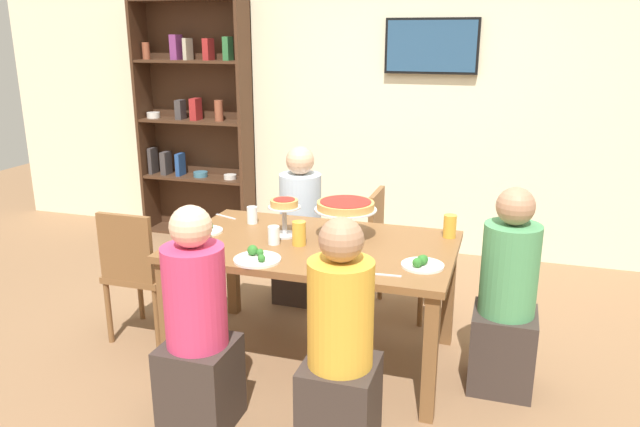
{
  "coord_description": "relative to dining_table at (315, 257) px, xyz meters",
  "views": [
    {
      "loc": [
        1.03,
        -3.17,
        1.9
      ],
      "look_at": [
        0.0,
        0.1,
        0.89
      ],
      "focal_mm": 34.21,
      "sensor_mm": 36.0,
      "label": 1
    }
  ],
  "objects": [
    {
      "name": "bookshelf",
      "position": [
        -1.86,
        2.02,
        0.47
      ],
      "size": [
        1.1,
        0.3,
        2.21
      ],
      "color": "#422819",
      "rests_on": "ground_plane"
    },
    {
      "name": "diner_near_left",
      "position": [
        -0.34,
        -0.8,
        -0.16
      ],
      "size": [
        0.34,
        0.34,
        1.15
      ],
      "rotation": [
        0.0,
        0.0,
        1.57
      ],
      "color": "#382D28",
      "rests_on": "ground_plane"
    },
    {
      "name": "diner_near_right",
      "position": [
        0.37,
        -0.77,
        -0.16
      ],
      "size": [
        0.34,
        0.34,
        1.15
      ],
      "rotation": [
        0.0,
        0.0,
        1.57
      ],
      "color": "#382D28",
      "rests_on": "ground_plane"
    },
    {
      "name": "ground_plane",
      "position": [
        0.0,
        0.0,
        -0.65
      ],
      "size": [
        12.0,
        12.0,
        0.0
      ],
      "primitive_type": "plane",
      "color": "#846042"
    },
    {
      "name": "cutlery_fork_near",
      "position": [
        0.48,
        -0.36,
        0.09
      ],
      "size": [
        0.18,
        0.03,
        0.0
      ],
      "primitive_type": "cube",
      "rotation": [
        0.0,
        0.0,
        0.07
      ],
      "color": "silver",
      "rests_on": "dining_table"
    },
    {
      "name": "diner_far_left",
      "position": [
        -0.37,
        0.8,
        -0.16
      ],
      "size": [
        0.34,
        0.34,
        1.15
      ],
      "rotation": [
        0.0,
        0.0,
        -1.57
      ],
      "color": "#382D28",
      "rests_on": "ground_plane"
    },
    {
      "name": "beer_glass_amber_tall",
      "position": [
        0.73,
        0.34,
        0.16
      ],
      "size": [
        0.08,
        0.08,
        0.14
      ],
      "primitive_type": "cylinder",
      "color": "gold",
      "rests_on": "dining_table"
    },
    {
      "name": "diner_head_east",
      "position": [
        1.09,
        0.01,
        -0.16
      ],
      "size": [
        0.34,
        0.34,
        1.15
      ],
      "rotation": [
        0.0,
        0.0,
        3.14
      ],
      "color": "#382D28",
      "rests_on": "ground_plane"
    },
    {
      "name": "salad_plate_far_diner",
      "position": [
        -0.71,
        -0.0,
        0.1
      ],
      "size": [
        0.21,
        0.21,
        0.07
      ],
      "color": "white",
      "rests_on": "dining_table"
    },
    {
      "name": "chair_far_right",
      "position": [
        0.3,
        0.79,
        -0.17
      ],
      "size": [
        0.4,
        0.4,
        0.87
      ],
      "rotation": [
        0.0,
        0.0,
        -1.57
      ],
      "color": "brown",
      "rests_on": "ground_plane"
    },
    {
      "name": "rear_partition",
      "position": [
        0.0,
        2.2,
        0.75
      ],
      "size": [
        8.0,
        0.12,
        2.8
      ],
      "primitive_type": "cube",
      "color": "beige",
      "rests_on": "ground_plane"
    },
    {
      "name": "salad_plate_spare",
      "position": [
        -0.21,
        -0.36,
        0.1
      ],
      "size": [
        0.25,
        0.25,
        0.07
      ],
      "color": "white",
      "rests_on": "dining_table"
    },
    {
      "name": "beer_glass_amber_short",
      "position": [
        -0.62,
        -0.2,
        0.17
      ],
      "size": [
        0.07,
        0.07,
        0.17
      ],
      "primitive_type": "cylinder",
      "color": "gold",
      "rests_on": "dining_table"
    },
    {
      "name": "cutlery_knife_near",
      "position": [
        -0.73,
        0.32,
        0.09
      ],
      "size": [
        0.17,
        0.08,
        0.0
      ],
      "primitive_type": "cube",
      "rotation": [
        0.0,
        0.0,
        2.77
      ],
      "color": "silver",
      "rests_on": "dining_table"
    },
    {
      "name": "salad_plate_near_diner",
      "position": [
        0.65,
        -0.19,
        0.11
      ],
      "size": [
        0.22,
        0.22,
        0.07
      ],
      "color": "white",
      "rests_on": "dining_table"
    },
    {
      "name": "television",
      "position": [
        0.34,
        2.11,
        1.15
      ],
      "size": [
        0.78,
        0.05,
        0.45
      ],
      "color": "black"
    },
    {
      "name": "beer_glass_amber_spare",
      "position": [
        -0.08,
        -0.06,
        0.16
      ],
      "size": [
        0.08,
        0.08,
        0.14
      ],
      "primitive_type": "cylinder",
      "color": "gold",
      "rests_on": "dining_table"
    },
    {
      "name": "dining_table",
      "position": [
        0.0,
        0.0,
        0.0
      ],
      "size": [
        1.6,
        0.98,
        0.74
      ],
      "color": "brown",
      "rests_on": "ground_plane"
    },
    {
      "name": "water_glass_clear_near",
      "position": [
        -0.22,
        -0.09,
        0.14
      ],
      "size": [
        0.07,
        0.07,
        0.11
      ],
      "primitive_type": "cylinder",
      "color": "white",
      "rests_on": "dining_table"
    },
    {
      "name": "personal_pizza_stand",
      "position": [
        -0.21,
        0.07,
        0.25
      ],
      "size": [
        0.19,
        0.19,
        0.23
      ],
      "color": "silver",
      "rests_on": "dining_table"
    },
    {
      "name": "water_glass_clear_far",
      "position": [
        -0.5,
        0.24,
        0.14
      ],
      "size": [
        0.07,
        0.07,
        0.11
      ],
      "primitive_type": "cylinder",
      "color": "white",
      "rests_on": "dining_table"
    },
    {
      "name": "chair_head_west",
      "position": [
        -1.13,
        -0.11,
        -0.17
      ],
      "size": [
        0.4,
        0.4,
        0.87
      ],
      "color": "brown",
      "rests_on": "ground_plane"
    },
    {
      "name": "deep_dish_pizza_stand",
      "position": [
        0.14,
        0.15,
        0.27
      ],
      "size": [
        0.37,
        0.37,
        0.22
      ],
      "color": "silver",
      "rests_on": "dining_table"
    }
  ]
}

